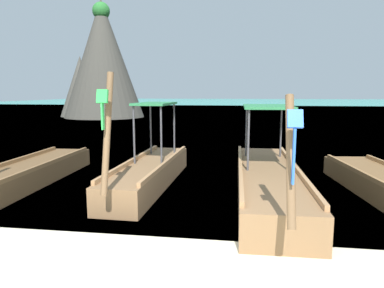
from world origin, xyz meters
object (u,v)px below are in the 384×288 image
Objects in this scene: longtail_boat_pink_ribbon at (30,173)px; longtail_boat_green_ribbon at (150,171)px; longtail_boat_blue_ribbon at (268,180)px; karst_rock at (100,62)px.

longtail_boat_pink_ribbon is 3.27m from longtail_boat_green_ribbon.
longtail_boat_blue_ribbon is 28.88m from karst_rock.
longtail_boat_green_ribbon is at bearing 170.34° from longtail_boat_blue_ribbon.
longtail_boat_blue_ribbon is (6.26, -0.27, 0.10)m from longtail_boat_pink_ribbon.
longtail_boat_pink_ribbon is at bearing -175.71° from longtail_boat_green_ribbon.
karst_rock reaches higher than longtail_boat_green_ribbon.
longtail_boat_blue_ribbon is (3.00, -0.51, 0.00)m from longtail_boat_green_ribbon.
longtail_boat_blue_ribbon is at bearing -2.44° from longtail_boat_pink_ribbon.
karst_rock reaches higher than longtail_boat_blue_ribbon.
longtail_boat_pink_ribbon is 1.07× the size of longtail_boat_green_ribbon.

